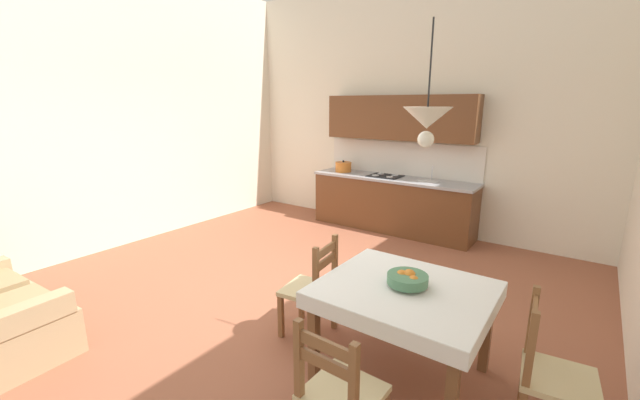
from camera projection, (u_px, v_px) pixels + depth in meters
The scene contains 10 objects.
ground_plane at pixel (285, 300), 4.30m from camera, with size 6.65×6.85×0.10m, color #99563D.
wall_back at pixel (409, 108), 6.32m from camera, with size 6.65×0.12×3.99m, color silver.
wall_left at pixel (117, 109), 5.54m from camera, with size 0.12×6.85×3.99m, color silver.
kitchen_cabinetry at pixel (393, 179), 6.37m from camera, with size 2.72×0.63×2.20m.
dining_table at pixel (404, 302), 2.89m from camera, with size 1.21×1.06×0.75m.
dining_chair_tv_side at pixel (312, 290), 3.48m from camera, with size 0.47×0.47×0.93m.
dining_chair_camera_side at pixel (339, 396), 2.22m from camera, with size 0.43×0.43×0.93m.
dining_chair_window_side at pixel (552, 376), 2.38m from camera, with size 0.46×0.46×0.93m.
fruit_bowl at pixel (408, 279), 2.85m from camera, with size 0.30×0.30×0.12m.
pendant_lamp at pixel (427, 119), 2.53m from camera, with size 0.32×0.32×0.80m.
Camera 1 is at (2.59, -2.95, 2.07)m, focal length 21.73 mm.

